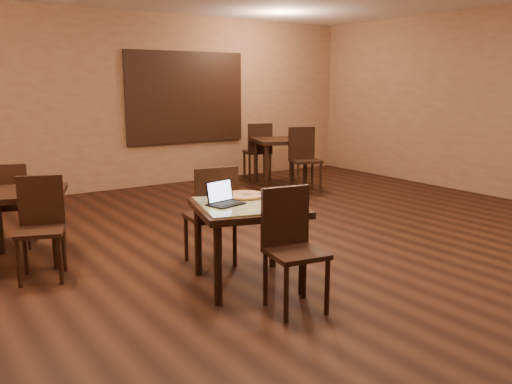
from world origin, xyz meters
TOP-DOWN VIEW (x-y plane):
  - ground at (0.00, 0.00)m, footprint 10.00×10.00m
  - wall_back at (0.00, 5.00)m, footprint 8.00×0.02m
  - mural at (0.50, 4.96)m, footprint 2.34×0.05m
  - tiled_table at (-1.47, -0.04)m, footprint 1.14×1.14m
  - chair_main_near at (-1.46, -0.65)m, footprint 0.50×0.50m
  - chair_main_far at (-1.49, 0.57)m, footprint 0.50×0.50m
  - laptop at (-1.67, 0.06)m, footprint 0.34×0.29m
  - plate at (-1.25, -0.22)m, footprint 0.28×0.28m
  - pizza_slice at (-1.25, -0.22)m, footprint 0.27×0.27m
  - pizza_pan at (-1.35, 0.20)m, footprint 0.34×0.34m
  - pizza_whole at (-1.35, 0.20)m, footprint 0.38×0.38m
  - spatula at (-1.33, 0.18)m, footprint 0.16×0.26m
  - napkin_roll at (-1.07, -0.18)m, footprint 0.06×0.17m
  - other_table_a at (1.72, 3.73)m, footprint 1.13×1.13m
  - other_table_a_chair_near at (1.75, 3.10)m, footprint 0.59×0.59m
  - other_table_a_chair_far at (1.69, 4.36)m, footprint 0.59×0.59m
  - other_table_b at (-3.00, 1.80)m, footprint 1.02×1.02m
  - other_table_b_chair_near at (-2.97, 1.24)m, footprint 0.54×0.54m
  - other_table_b_chair_far at (-3.03, 2.37)m, footprint 0.54×0.54m

SIDE VIEW (x-z plane):
  - ground at x=0.00m, z-range 0.00..0.00m
  - other_table_b_chair_near at x=-2.97m, z-range 0.06..1.02m
  - other_table_b_chair_far at x=-3.03m, z-range 0.06..1.02m
  - chair_main_near at x=-1.46m, z-range 0.06..1.06m
  - chair_main_far at x=-1.49m, z-range 0.07..1.09m
  - other_table_a_chair_near at x=1.75m, z-range 0.07..1.15m
  - other_table_a_chair_far at x=1.69m, z-range 0.07..1.15m
  - other_table_b at x=-3.00m, z-range 0.25..0.99m
  - tiled_table at x=-1.47m, z-range 0.28..1.04m
  - other_table_a at x=1.72m, z-range 0.28..1.11m
  - pizza_pan at x=-1.35m, z-range 0.76..0.77m
  - plate at x=-1.25m, z-range 0.76..0.78m
  - napkin_roll at x=-1.07m, z-range 0.76..0.80m
  - pizza_whole at x=-1.35m, z-range 0.77..0.80m
  - pizza_slice at x=-1.25m, z-range 0.77..0.80m
  - spatula at x=-1.33m, z-range 0.78..0.80m
  - laptop at x=-1.67m, z-range 0.71..0.92m
  - wall_back at x=0.00m, z-range 0.00..3.00m
  - mural at x=0.50m, z-range 0.73..2.37m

